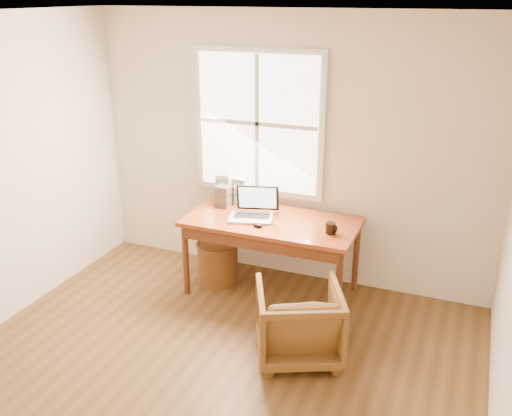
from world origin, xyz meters
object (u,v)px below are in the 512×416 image
(wicker_stool, at_px, (218,263))
(laptop, at_px, (251,203))
(coffee_mug, at_px, (330,228))
(cd_stack_a, at_px, (239,190))
(desk, at_px, (272,222))
(armchair, at_px, (299,322))

(wicker_stool, relative_size, laptop, 0.91)
(laptop, distance_m, coffee_mug, 0.78)
(coffee_mug, distance_m, cd_stack_a, 1.13)
(coffee_mug, bearing_deg, desk, 158.78)
(laptop, bearing_deg, desk, 2.10)
(armchair, relative_size, wicker_stool, 1.67)
(laptop, bearing_deg, wicker_stool, 156.04)
(laptop, relative_size, coffee_mug, 4.42)
(wicker_stool, distance_m, laptop, 0.81)
(armchair, distance_m, laptop, 1.28)
(cd_stack_a, bearing_deg, coffee_mug, -21.66)
(armchair, bearing_deg, laptop, -72.71)
(desk, relative_size, cd_stack_a, 6.09)
(laptop, bearing_deg, cd_stack_a, 111.76)
(wicker_stool, xyz_separation_m, cd_stack_a, (0.11, 0.31, 0.68))
(armchair, height_order, coffee_mug, coffee_mug)
(desk, height_order, armchair, desk)
(armchair, distance_m, cd_stack_a, 1.69)
(armchair, bearing_deg, desk, -82.49)
(desk, distance_m, laptop, 0.27)
(armchair, xyz_separation_m, laptop, (-0.75, 0.84, 0.60))
(desk, relative_size, wicker_stool, 4.00)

